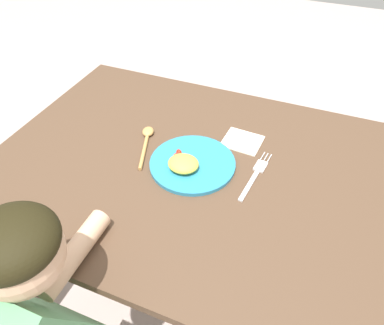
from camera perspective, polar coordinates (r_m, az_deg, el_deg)
ground_plane at (r=1.68m, az=0.06°, el=-19.28°), size 8.00×8.00×0.00m
dining_table at (r=1.18m, az=0.08°, el=-5.26°), size 1.23×0.90×0.74m
plate at (r=1.07m, az=-0.17°, el=-0.08°), size 0.26×0.26×0.05m
fork at (r=1.07m, az=10.07°, el=-1.94°), size 0.05×0.22×0.01m
spoon at (r=1.18m, az=-7.26°, el=3.72°), size 0.09×0.20×0.02m
napkin at (r=1.18m, az=8.02°, el=3.38°), size 0.13×0.12×0.00m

